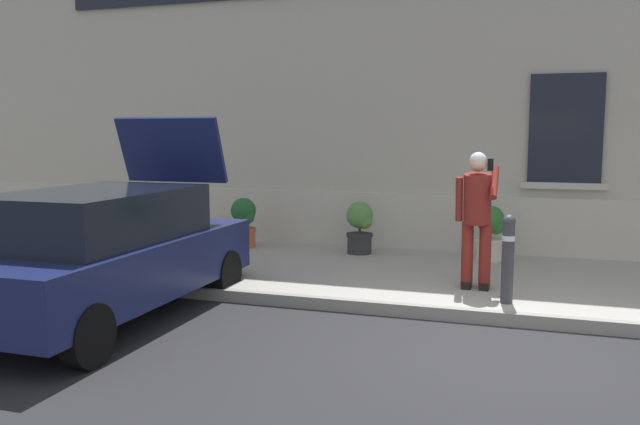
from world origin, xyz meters
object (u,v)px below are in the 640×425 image
(planter_charcoal, at_px, (360,226))
(planter_cream, at_px, (490,231))
(planter_terracotta, at_px, (244,221))
(person_on_phone, at_px, (477,212))
(hatchback_car_navy, at_px, (106,251))
(bollard_near_person, at_px, (508,256))

(planter_charcoal, xyz_separation_m, planter_cream, (2.08, 0.07, 0.00))
(planter_terracotta, bearing_deg, person_on_phone, -25.64)
(person_on_phone, relative_size, planter_cream, 2.03)
(hatchback_car_navy, xyz_separation_m, planter_charcoal, (1.92, 4.11, -0.19))
(bollard_near_person, xyz_separation_m, planter_terracotta, (-4.51, 2.51, -0.11))
(hatchback_car_navy, xyz_separation_m, bollard_near_person, (4.35, 1.57, -0.09))
(bollard_near_person, bearing_deg, hatchback_car_navy, -160.10)
(planter_charcoal, bearing_deg, planter_cream, 2.03)
(planter_terracotta, distance_m, planter_cream, 4.15)
(hatchback_car_navy, distance_m, person_on_phone, 4.49)
(planter_charcoal, height_order, planter_cream, same)
(planter_cream, bearing_deg, bollard_near_person, -82.27)
(planter_charcoal, relative_size, planter_cream, 1.00)
(planter_charcoal, distance_m, planter_cream, 2.08)
(bollard_near_person, xyz_separation_m, planter_charcoal, (-2.43, 2.54, -0.11))
(hatchback_car_navy, relative_size, planter_cream, 4.73)
(bollard_near_person, distance_m, planter_cream, 2.64)
(person_on_phone, xyz_separation_m, planter_terracotta, (-4.10, 1.97, -0.55))
(hatchback_car_navy, height_order, planter_charcoal, hatchback_car_navy)
(planter_terracotta, relative_size, planter_charcoal, 1.00)
(person_on_phone, bearing_deg, bollard_near_person, -60.48)
(person_on_phone, distance_m, planter_charcoal, 2.89)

